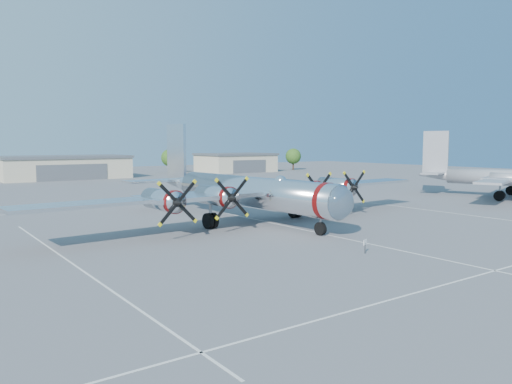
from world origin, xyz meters
TOP-DOWN VIEW (x-y plane):
  - ground at (0.00, 0.00)m, footprint 260.00×260.00m
  - parking_lines at (0.00, -1.75)m, footprint 60.00×50.08m
  - hangar_center at (0.00, 81.96)m, footprint 28.60×14.60m
  - hangar_east at (48.00, 81.96)m, footprint 20.60×14.60m
  - tree_east at (30.00, 88.00)m, footprint 4.80×4.80m
  - tree_far_east at (68.00, 80.00)m, footprint 4.80×4.80m
  - main_bomber_b29 at (-1.36, 5.36)m, footprint 50.46×36.06m
  - twin_engine_east at (43.36, 1.73)m, footprint 38.30×32.64m
  - info_placard at (-3.12, -13.57)m, footprint 0.55×0.25m

SIDE VIEW (x-z plane):
  - ground at x=0.00m, z-range 0.00..0.00m
  - main_bomber_b29 at x=-1.36m, z-range -5.37..5.37m
  - twin_engine_east at x=43.36m, z-range -5.15..5.15m
  - parking_lines at x=0.00m, z-range 0.00..0.01m
  - info_placard at x=-3.12m, z-range 0.22..1.32m
  - hangar_center at x=0.00m, z-range 0.01..5.41m
  - hangar_east at x=48.00m, z-range 0.01..5.41m
  - tree_east at x=30.00m, z-range 0.90..7.54m
  - tree_far_east at x=68.00m, z-range 0.90..7.54m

